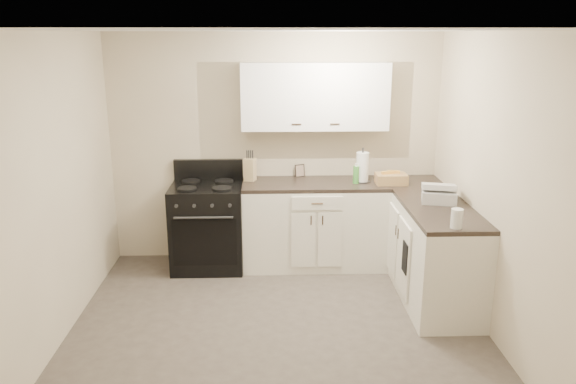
{
  "coord_description": "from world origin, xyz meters",
  "views": [
    {
      "loc": [
        -0.05,
        -4.3,
        2.47
      ],
      "look_at": [
        0.12,
        0.85,
        1.02
      ],
      "focal_mm": 35.0,
      "sensor_mm": 36.0,
      "label": 1
    }
  ],
  "objects_px": {
    "knife_block": "(250,170)",
    "paper_towel": "(362,167)",
    "wicker_basket": "(391,179)",
    "countertop_grill": "(439,196)",
    "stove": "(208,227)"
  },
  "relations": [
    {
      "from": "stove",
      "to": "countertop_grill",
      "type": "bearing_deg",
      "value": -17.6
    },
    {
      "from": "paper_towel",
      "to": "wicker_basket",
      "type": "bearing_deg",
      "value": -17.25
    },
    {
      "from": "wicker_basket",
      "to": "countertop_grill",
      "type": "height_order",
      "value": "countertop_grill"
    },
    {
      "from": "stove",
      "to": "countertop_grill",
      "type": "xyz_separation_m",
      "value": [
        2.28,
        -0.72,
        0.54
      ]
    },
    {
      "from": "stove",
      "to": "knife_block",
      "type": "relative_size",
      "value": 3.75
    },
    {
      "from": "stove",
      "to": "paper_towel",
      "type": "height_order",
      "value": "paper_towel"
    },
    {
      "from": "countertop_grill",
      "to": "knife_block",
      "type": "bearing_deg",
      "value": 168.43
    },
    {
      "from": "stove",
      "to": "knife_block",
      "type": "xyz_separation_m",
      "value": [
        0.46,
        0.13,
        0.6
      ]
    },
    {
      "from": "knife_block",
      "to": "wicker_basket",
      "type": "distance_m",
      "value": 1.51
    },
    {
      "from": "wicker_basket",
      "to": "countertop_grill",
      "type": "bearing_deg",
      "value": -64.66
    },
    {
      "from": "wicker_basket",
      "to": "countertop_grill",
      "type": "relative_size",
      "value": 1.04
    },
    {
      "from": "wicker_basket",
      "to": "countertop_grill",
      "type": "xyz_separation_m",
      "value": [
        0.31,
        -0.66,
        0.0
      ]
    },
    {
      "from": "stove",
      "to": "wicker_basket",
      "type": "relative_size",
      "value": 2.85
    },
    {
      "from": "stove",
      "to": "knife_block",
      "type": "bearing_deg",
      "value": 15.29
    },
    {
      "from": "knife_block",
      "to": "paper_towel",
      "type": "bearing_deg",
      "value": 16.13
    }
  ]
}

